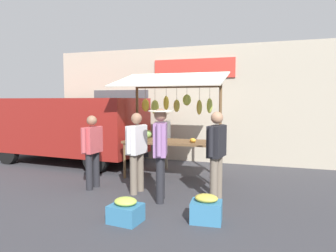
% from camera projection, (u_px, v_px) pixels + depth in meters
% --- Properties ---
extents(ground_plane, '(40.00, 40.00, 0.00)m').
position_uv_depth(ground_plane, '(172.00, 178.00, 7.26)').
color(ground_plane, '#38383D').
extents(street_backdrop, '(9.00, 0.30, 3.40)m').
position_uv_depth(street_backdrop, '(192.00, 104.00, 9.21)').
color(street_backdrop, '#B2A893').
rests_on(street_backdrop, ground).
extents(market_stall, '(2.50, 1.46, 2.50)m').
position_uv_depth(market_stall, '(171.00, 112.00, 7.20)').
color(market_stall, brown).
rests_on(market_stall, ground).
extents(vendor_with_sunhat, '(0.39, 0.66, 1.52)m').
position_uv_depth(vendor_with_sunhat, '(163.00, 136.00, 8.05)').
color(vendor_with_sunhat, '#726656').
rests_on(vendor_with_sunhat, ground).
extents(shopper_in_grey_tee, '(0.24, 0.66, 1.51)m').
position_uv_depth(shopper_in_grey_tee, '(92.00, 147.00, 6.32)').
color(shopper_in_grey_tee, '#232328').
rests_on(shopper_in_grey_tee, ground).
extents(shopper_in_striped_shirt, '(0.27, 0.68, 1.58)m').
position_uv_depth(shopper_in_striped_shirt, '(137.00, 147.00, 6.01)').
color(shopper_in_striped_shirt, '#726656').
rests_on(shopper_in_striped_shirt, ground).
extents(shopper_with_ponytail, '(0.43, 0.69, 1.68)m').
position_uv_depth(shopper_with_ponytail, '(160.00, 147.00, 5.51)').
color(shopper_with_ponytail, '#232328').
rests_on(shopper_with_ponytail, ground).
extents(shopper_with_shopping_bag, '(0.30, 0.69, 1.62)m').
position_uv_depth(shopper_with_shopping_bag, '(217.00, 149.00, 5.57)').
color(shopper_with_shopping_bag, '#726656').
rests_on(shopper_with_shopping_bag, ground).
extents(parked_van, '(4.51, 2.14, 1.88)m').
position_uv_depth(parked_van, '(65.00, 124.00, 9.03)').
color(parked_van, maroon).
rests_on(parked_van, ground).
extents(produce_crate_near, '(0.49, 0.39, 0.43)m').
position_uv_depth(produce_crate_near, '(206.00, 209.00, 4.60)').
color(produce_crate_near, teal).
rests_on(produce_crate_near, ground).
extents(produce_crate_side, '(0.50, 0.44, 0.38)m').
position_uv_depth(produce_crate_side, '(126.00, 211.00, 4.60)').
color(produce_crate_side, teal).
rests_on(produce_crate_side, ground).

